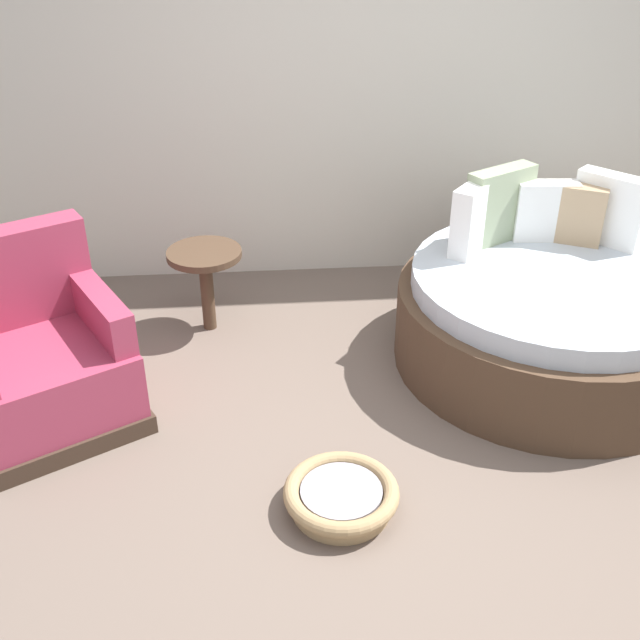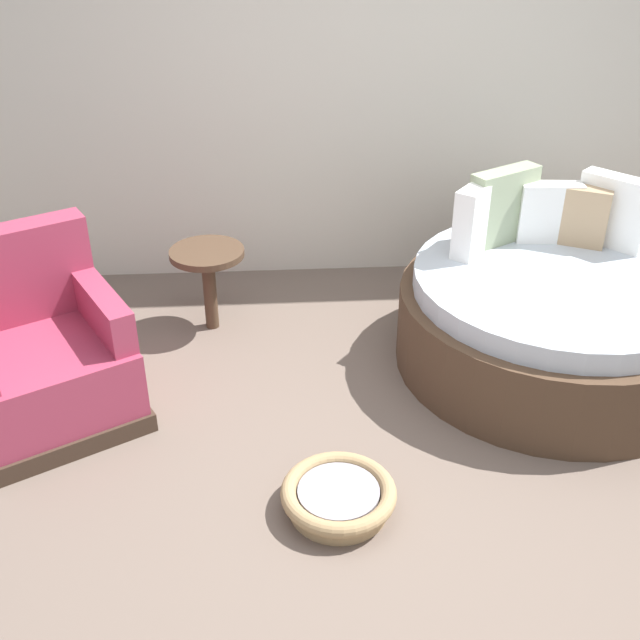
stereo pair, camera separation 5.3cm
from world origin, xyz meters
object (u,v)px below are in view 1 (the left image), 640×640
round_daybed (551,313)px  pet_basket (341,496)px  side_table (205,265)px  red_armchair (40,361)px

round_daybed → pet_basket: (-1.30, -1.11, -0.23)m
pet_basket → side_table: size_ratio=0.98×
pet_basket → side_table: (-0.64, 1.61, 0.35)m
red_armchair → side_table: size_ratio=2.09×
round_daybed → red_armchair: size_ratio=1.60×
pet_basket → side_table: 1.77m
round_daybed → red_armchair: 2.74m
pet_basket → side_table: bearing=111.7°
round_daybed → side_table: 2.01m
round_daybed → side_table: (-1.94, 0.51, 0.12)m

